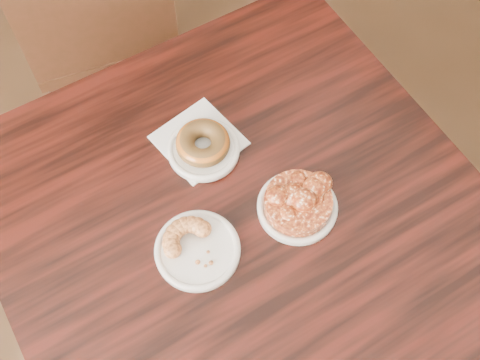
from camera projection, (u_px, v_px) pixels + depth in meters
floor at (364, 318)px, 1.79m from camera, size 5.00×5.00×0.00m
cafe_table at (240, 279)px, 1.46m from camera, size 0.99×0.99×0.75m
chair_far at (95, 18)px, 1.76m from camera, size 0.56×0.56×0.90m
napkin at (199, 140)px, 1.21m from camera, size 0.16×0.16×0.00m
plate_donut at (204, 150)px, 1.19m from camera, size 0.14×0.14×0.01m
plate_cruller at (198, 250)px, 1.09m from camera, size 0.16×0.16×0.01m
plate_fritter at (297, 207)px, 1.13m from camera, size 0.15×0.15×0.01m
glazed_donut at (203, 143)px, 1.16m from camera, size 0.11×0.11×0.04m
apple_fritter at (298, 201)px, 1.11m from camera, size 0.17×0.17×0.04m
cruller_fragment at (197, 246)px, 1.07m from camera, size 0.11×0.11×0.03m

